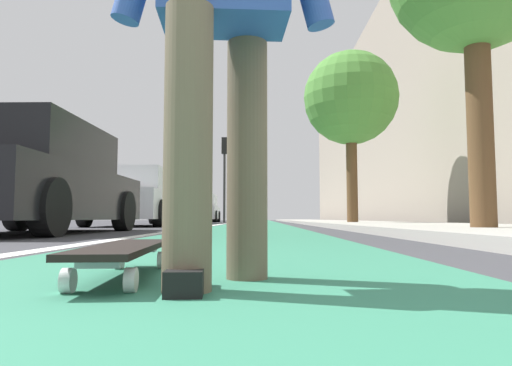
{
  "coord_description": "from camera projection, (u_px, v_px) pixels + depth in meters",
  "views": [
    {
      "loc": [
        -0.71,
        -0.23,
        0.21
      ],
      "look_at": [
        11.66,
        -0.08,
        1.17
      ],
      "focal_mm": 31.97,
      "sensor_mm": 36.0,
      "label": 1
    }
  ],
  "objects": [
    {
      "name": "skateboard",
      "position": [
        124.0,
        251.0,
        1.55
      ],
      "size": [
        0.85,
        0.26,
        0.11
      ],
      "color": "white",
      "rests_on": "ground"
    },
    {
      "name": "parked_car_mid",
      "position": [
        136.0,
        199.0,
        12.2
      ],
      "size": [
        4.59,
        2.08,
        1.49
      ],
      "color": "silver",
      "rests_on": "ground"
    },
    {
      "name": "traffic_light",
      "position": [
        224.0,
        164.0,
        22.22
      ],
      "size": [
        0.33,
        0.28,
        4.15
      ],
      "color": "#2D2D2D",
      "rests_on": "ground"
    },
    {
      "name": "bike_lane_paint",
      "position": [
        257.0,
        222.0,
        24.62
      ],
      "size": [
        56.0,
        2.06,
        0.0
      ],
      "primitive_type": "cube",
      "color": "#2D7256",
      "rests_on": "ground"
    },
    {
      "name": "parked_car_end",
      "position": [
        201.0,
        209.0,
        24.74
      ],
      "size": [
        4.09,
        1.98,
        1.47
      ],
      "color": "silver",
      "rests_on": "ground"
    },
    {
      "name": "sidewalk_curb",
      "position": [
        335.0,
        222.0,
        18.6
      ],
      "size": [
        52.0,
        3.2,
        0.1
      ],
      "primitive_type": "cube",
      "color": "#9E9B93",
      "rests_on": "ground"
    },
    {
      "name": "lane_stripe_white",
      "position": [
        231.0,
        223.0,
        20.64
      ],
      "size": [
        52.0,
        0.16,
        0.01
      ],
      "primitive_type": "cube",
      "color": "silver",
      "rests_on": "ground"
    },
    {
      "name": "parked_car_near",
      "position": [
        30.0,
        181.0,
        6.23
      ],
      "size": [
        4.19,
        2.0,
        1.48
      ],
      "color": "black",
      "rests_on": "ground"
    },
    {
      "name": "parked_car_far",
      "position": [
        183.0,
        206.0,
        18.38
      ],
      "size": [
        4.2,
        2.01,
        1.47
      ],
      "color": "black",
      "rests_on": "ground"
    },
    {
      "name": "building_facade",
      "position": [
        382.0,
        121.0,
        22.94
      ],
      "size": [
        40.0,
        1.2,
        10.25
      ],
      "primitive_type": "cube",
      "color": "gray",
      "rests_on": "ground"
    },
    {
      "name": "street_tree_mid",
      "position": [
        351.0,
        99.0,
        13.23
      ],
      "size": [
        2.72,
        2.72,
        5.06
      ],
      "color": "brown",
      "rests_on": "ground"
    },
    {
      "name": "ground_plane",
      "position": [
        252.0,
        227.0,
        10.66
      ],
      "size": [
        80.0,
        80.0,
        0.0
      ],
      "primitive_type": "plane",
      "color": "#38383D"
    }
  ]
}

